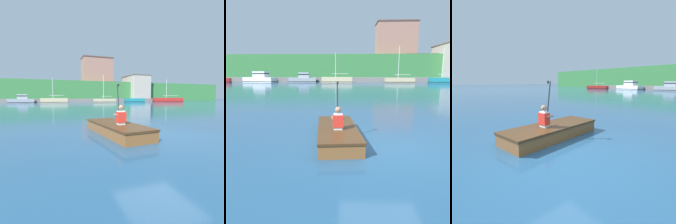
# 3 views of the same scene
# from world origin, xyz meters

# --- Properties ---
(ground_plane) EXTENTS (300.00, 300.00, 0.00)m
(ground_plane) POSITION_xyz_m (0.00, 0.00, 0.00)
(ground_plane) COLOR navy
(shoreline_ridge) EXTENTS (120.00, 20.00, 6.33)m
(shoreline_ridge) POSITION_xyz_m (0.00, 59.04, 3.16)
(shoreline_ridge) COLOR #387A3D
(shoreline_ridge) RESTS_ON ground
(waterfront_warehouse_left) EXTENTS (10.34, 6.41, 14.72)m
(waterfront_warehouse_left) POSITION_xyz_m (11.54, 55.00, 7.37)
(waterfront_warehouse_left) COLOR #9E6B5B
(waterfront_warehouse_left) RESTS_ON ground
(waterfront_office_block_center) EXTENTS (7.75, 7.72, 6.52)m
(waterfront_office_block_center) POSITION_xyz_m (17.44, 54.37, 3.27)
(waterfront_office_block_center) COLOR #75665B
(waterfront_office_block_center) RESTS_ON ground
(marina_dock) EXTENTS (55.71, 2.40, 0.90)m
(marina_dock) POSITION_xyz_m (0.00, 39.13, 0.45)
(marina_dock) COLOR slate
(marina_dock) RESTS_ON ground
(moored_boat_dock_west_end) EXTENTS (5.29, 1.69, 6.57)m
(moored_boat_dock_west_end) POSITION_xyz_m (8.52, 35.31, 0.44)
(moored_boat_dock_west_end) COLOR #CCB789
(moored_boat_dock_west_end) RESTS_ON ground
(moored_boat_dock_center_near) EXTENTS (5.75, 1.98, 5.44)m
(moored_boat_dock_center_near) POSITION_xyz_m (-2.97, 35.48, 0.51)
(moored_boat_dock_center_near) COLOR #CCB789
(moored_boat_dock_center_near) RESTS_ON ground
(moored_boat_dock_east_inner) EXTENTS (5.34, 2.26, 1.89)m
(moored_boat_dock_east_inner) POSITION_xyz_m (-9.65, 36.53, 0.69)
(moored_boat_dock_east_inner) COLOR #9EA3A8
(moored_boat_dock_east_inner) RESTS_ON ground
(moored_boat_dock_east_end) EXTENTS (6.49, 3.34, 2.10)m
(moored_boat_dock_east_end) POSITION_xyz_m (-17.99, 36.31, 0.78)
(moored_boat_dock_east_end) COLOR white
(moored_boat_dock_east_end) RESTS_ON ground
(moored_boat_outer_slip_west) EXTENTS (5.18, 2.44, 6.07)m
(moored_boat_outer_slip_west) POSITION_xyz_m (16.16, 34.66, 0.48)
(moored_boat_outer_slip_west) COLOR #197A84
(moored_boat_outer_slip_west) RESTS_ON ground
(rowboat_foreground) EXTENTS (1.48, 3.32, 0.38)m
(rowboat_foreground) POSITION_xyz_m (-1.30, 0.62, 0.22)
(rowboat_foreground) COLOR brown
(rowboat_foreground) RESTS_ON ground
(person_paddler) EXTENTS (0.38, 0.41, 1.34)m
(person_paddler) POSITION_xyz_m (-1.26, 0.27, 0.68)
(person_paddler) COLOR silver
(person_paddler) RESTS_ON rowboat_foreground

